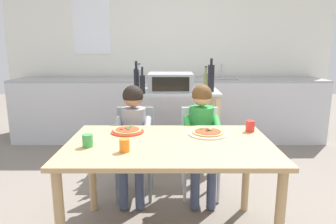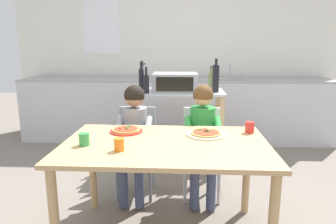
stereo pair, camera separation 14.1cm
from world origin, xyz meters
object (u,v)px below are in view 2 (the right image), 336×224
object	(u,v)px
dining_table	(166,155)
drinking_cup_red	(250,127)
toaster_oven	(175,82)
bottle_brown_beer	(216,78)
bottle_tall_green_wine	(141,79)
dining_chair_left	(137,144)
child_in_grey_shirt	(134,129)
pizza_plate_cream	(206,134)
child_in_green_shirt	(203,130)
bottle_clear_vinegar	(211,81)
dining_chair_right	(202,145)
pizza_plate_red_rimmed	(126,130)
drinking_cup_orange	(119,144)
bottle_dark_olive_oil	(145,78)
kitchen_island_cart	(177,116)
bottle_squat_spirits	(142,77)
bottle_slim_sauce	(146,83)
drinking_cup_green	(84,139)

from	to	relation	value
dining_table	drinking_cup_red	size ratio (longest dim) A/B	16.51
toaster_oven	bottle_brown_beer	world-z (taller)	bottle_brown_beer
bottle_tall_green_wine	dining_chair_left	distance (m)	0.90
child_in_grey_shirt	pizza_plate_cream	distance (m)	0.74
dining_table	child_in_green_shirt	size ratio (longest dim) A/B	1.37
bottle_clear_vinegar	pizza_plate_cream	size ratio (longest dim) A/B	0.93
bottle_clear_vinegar	dining_chair_right	distance (m)	0.93
child_in_grey_shirt	pizza_plate_red_rimmed	xyz separation A→B (m)	(-0.00, -0.36, 0.09)
toaster_oven	drinking_cup_orange	bearing A→B (deg)	-100.73
drinking_cup_orange	bottle_clear_vinegar	bearing A→B (deg)	67.15
bottle_dark_olive_oil	pizza_plate_cream	xyz separation A→B (m)	(0.63, -1.35, -0.26)
dining_table	child_in_grey_shirt	xyz separation A→B (m)	(-0.32, 0.60, 0.02)
dining_chair_right	dining_table	bearing A→B (deg)	-111.86
kitchen_island_cart	child_in_green_shirt	xyz separation A→B (m)	(0.25, -0.83, 0.07)
drinking_cup_orange	kitchen_island_cart	bearing A→B (deg)	78.59
bottle_tall_green_wine	dining_table	size ratio (longest dim) A/B	0.23
toaster_oven	drinking_cup_red	xyz separation A→B (m)	(0.61, -1.14, -0.21)
bottle_tall_green_wine	dining_chair_right	world-z (taller)	bottle_tall_green_wine
bottle_squat_spirits	child_in_grey_shirt	xyz separation A→B (m)	(0.06, -1.02, -0.35)
kitchen_island_cart	bottle_dark_olive_oil	xyz separation A→B (m)	(-0.38, 0.12, 0.42)
bottle_dark_olive_oil	dining_chair_left	xyz separation A→B (m)	(0.02, -0.82, -0.53)
bottle_tall_green_wine	drinking_cup_orange	size ratio (longest dim) A/B	3.87
pizza_plate_cream	kitchen_island_cart	bearing A→B (deg)	101.37
bottle_tall_green_wine	pizza_plate_red_rimmed	xyz separation A→B (m)	(0.05, -1.20, -0.27)
bottle_slim_sauce	bottle_dark_olive_oil	distance (m)	0.33
bottle_slim_sauce	drinking_cup_green	size ratio (longest dim) A/B	3.30
bottle_brown_beer	child_in_green_shirt	size ratio (longest dim) A/B	0.35
pizza_plate_red_rimmed	drinking_cup_green	xyz separation A→B (m)	(-0.22, -0.34, 0.03)
bottle_slim_sauce	child_in_grey_shirt	size ratio (longest dim) A/B	0.27
bottle_tall_green_wine	bottle_clear_vinegar	size ratio (longest dim) A/B	1.19
bottle_squat_spirits	dining_chair_left	xyz separation A→B (m)	(0.06, -0.90, -0.53)
bottle_slim_sauce	child_in_green_shirt	bearing A→B (deg)	-47.10
bottle_tall_green_wine	child_in_grey_shirt	bearing A→B (deg)	-86.89
bottle_dark_olive_oil	dining_chair_left	distance (m)	0.98
dining_chair_right	pizza_plate_cream	size ratio (longest dim) A/B	2.77
child_in_grey_shirt	drinking_cup_green	size ratio (longest dim) A/B	12.03
kitchen_island_cart	toaster_oven	xyz separation A→B (m)	(-0.02, -0.02, 0.40)
bottle_squat_spirits	drinking_cup_orange	xyz separation A→B (m)	(0.10, -1.81, -0.23)
drinking_cup_orange	bottle_squat_spirits	bearing A→B (deg)	93.13
pizza_plate_cream	drinking_cup_orange	bearing A→B (deg)	-146.85
bottle_brown_beer	pizza_plate_cream	distance (m)	1.20
bottle_brown_beer	drinking_cup_green	distance (m)	1.77
pizza_plate_red_rimmed	dining_table	bearing A→B (deg)	-37.63
dining_chair_left	bottle_squat_spirits	bearing A→B (deg)	93.95
bottle_slim_sauce	dining_chair_left	xyz separation A→B (m)	(-0.04, -0.49, -0.51)
kitchen_island_cart	bottle_dark_olive_oil	bearing A→B (deg)	163.34
kitchen_island_cart	drinking_cup_orange	distance (m)	1.66
bottle_clear_vinegar	dining_table	size ratio (longest dim) A/B	0.19
bottle_squat_spirits	child_in_green_shirt	bearing A→B (deg)	-56.74
bottle_slim_sauce	drinking_cup_red	distance (m)	1.32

